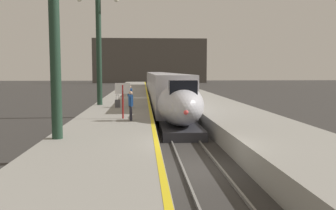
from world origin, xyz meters
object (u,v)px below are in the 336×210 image
(highspeed_train_main, at_px, (161,86))
(station_column_near, at_px, (54,7))
(station_column_mid, at_px, (99,36))
(passenger_mid_platform, at_px, (131,103))
(departure_info_board, at_px, (123,93))
(rolling_suitcase, at_px, (118,104))
(passenger_near_edge, at_px, (130,95))

(highspeed_train_main, bearing_deg, station_column_near, -100.73)
(station_column_mid, xyz_separation_m, passenger_mid_platform, (2.91, -9.88, -4.74))
(highspeed_train_main, relative_size, departure_info_board, 26.47)
(rolling_suitcase, bearing_deg, passenger_near_edge, 9.40)
(station_column_mid, distance_m, passenger_mid_platform, 11.34)
(station_column_near, xyz_separation_m, passenger_mid_platform, (2.91, 5.34, -4.44))
(station_column_mid, bearing_deg, station_column_near, -90.00)
(station_column_near, relative_size, rolling_suitcase, 9.16)
(highspeed_train_main, bearing_deg, rolling_suitcase, -103.18)
(rolling_suitcase, bearing_deg, highspeed_train_main, 76.82)
(rolling_suitcase, distance_m, departure_info_board, 6.77)
(highspeed_train_main, xyz_separation_m, passenger_near_edge, (-3.31, -18.05, 0.08))
(station_column_mid, bearing_deg, departure_info_board, -74.87)
(passenger_mid_platform, bearing_deg, passenger_near_edge, 92.34)
(passenger_mid_platform, xyz_separation_m, rolling_suitcase, (-1.27, 7.59, -0.69))
(passenger_mid_platform, relative_size, rolling_suitcase, 1.72)
(highspeed_train_main, bearing_deg, departure_info_board, -98.01)
(station_column_near, distance_m, passenger_mid_platform, 7.53)
(passenger_mid_platform, relative_size, departure_info_board, 0.80)
(highspeed_train_main, distance_m, departure_info_board, 25.08)
(station_column_mid, xyz_separation_m, departure_info_board, (2.41, -8.91, -4.22))
(passenger_near_edge, relative_size, departure_info_board, 0.80)
(passenger_mid_platform, xyz_separation_m, departure_info_board, (-0.50, 0.98, 0.52))
(station_column_mid, height_order, passenger_near_edge, station_column_mid)
(station_column_mid, bearing_deg, highspeed_train_main, 69.66)
(highspeed_train_main, relative_size, rolling_suitcase, 57.14)
(station_column_near, height_order, passenger_near_edge, station_column_near)
(departure_info_board, bearing_deg, highspeed_train_main, 81.99)
(station_column_mid, distance_m, departure_info_board, 10.15)
(departure_info_board, bearing_deg, rolling_suitcase, 96.66)
(passenger_mid_platform, bearing_deg, highspeed_train_main, 83.39)
(station_column_near, xyz_separation_m, departure_info_board, (2.41, 6.32, -3.92))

